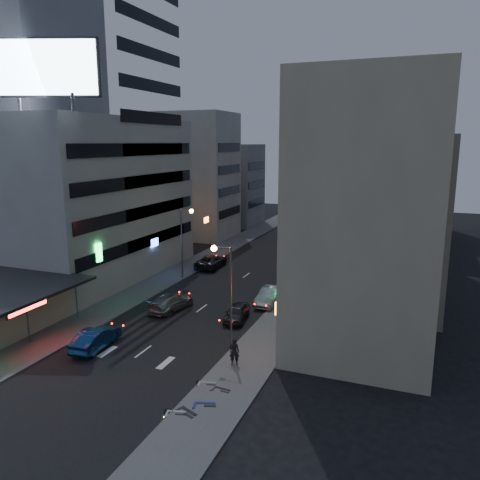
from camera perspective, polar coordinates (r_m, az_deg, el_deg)
The scene contains 28 objects.
ground at distance 33.77m, azimuth -15.52°, elevation -15.67°, with size 180.00×180.00×0.00m, color black.
sidewalk_left at distance 61.80m, azimuth -4.89°, elevation -2.55°, with size 4.00×120.00×0.12m, color #4C4C4F.
sidewalk_right at distance 56.79m, azimuth 9.80°, elevation -3.97°, with size 4.00×120.00×0.12m, color #4C4C4F.
white_building at distance 56.67m, azimuth -17.82°, elevation 4.82°, with size 14.00×24.00×18.00m, color #B3B4AF.
grey_tower at distance 64.55m, azimuth -22.94°, elevation 12.38°, with size 10.00×14.00×34.00m, color gray.
shophouse_near at distance 34.77m, azimuth 15.17°, elevation 2.56°, with size 10.00×11.00×20.00m, color #BDB394.
shophouse_mid at distance 46.36m, azimuth 17.24°, elevation 2.17°, with size 11.00×12.00×16.00m, color tan.
shophouse_far at distance 58.94m, azimuth 17.91°, elevation 7.02°, with size 10.00×14.00×22.00m, color #BDB394.
far_left_a at distance 76.84m, azimuth -5.13°, elevation 7.78°, with size 11.00×10.00×20.00m, color #B3B4AF.
far_left_b at distance 89.03m, azimuth -1.65°, elevation 6.75°, with size 12.00×10.00×15.00m, color gray.
far_right_a at distance 74.01m, azimuth 18.96°, elevation 6.26°, with size 11.00×12.00×18.00m, color tan.
far_right_b at distance 87.77m, azimuth 19.85°, elevation 8.94°, with size 12.00×12.00×24.00m, color #BDB394.
billboard at distance 46.56m, azimuth -22.94°, elevation 18.73°, with size 9.52×3.75×6.20m.
street_lamp_right_near at distance 33.77m, azimuth -1.74°, elevation -5.38°, with size 1.60×0.44×8.02m.
street_lamp_left at distance 52.76m, azimuth -6.76°, elevation 0.83°, with size 1.60×0.44×8.02m.
street_lamp_right_far at distance 65.68m, azimuth 9.94°, elevation 2.90°, with size 1.60×0.44×8.02m.
parked_car_right_near at distance 41.45m, azimuth -0.42°, elevation -8.85°, with size 1.69×4.20×1.43m, color #242328.
parked_car_right_mid at distance 45.55m, azimuth 3.64°, elevation -6.82°, with size 1.71×4.90×1.61m, color #ACAFB4.
parked_car_left at distance 58.57m, azimuth -3.53°, elevation -2.59°, with size 2.63×5.70×1.58m, color #242529.
parked_car_right_far at distance 64.71m, azimuth 8.54°, elevation -1.31°, with size 2.24×5.51×1.60m, color #AEAFB6.
road_car_blue at distance 37.84m, azimuth -17.17°, elevation -11.37°, with size 1.66×4.76×1.57m, color navy.
road_car_silver at distance 44.43m, azimuth -8.43°, elevation -7.48°, with size 2.13×5.23×1.52m, color #A2A5AA.
person at distance 33.36m, azimuth -0.70°, elevation -13.46°, with size 0.71×0.47×1.96m, color black.
scooter_black_a at distance 28.23m, azimuth -5.16°, elevation -19.44°, with size 1.95×0.65×1.19m, color black, non-canonical shape.
scooter_silver_a at distance 28.66m, azimuth -6.52°, elevation -19.13°, with size 1.70×0.57×1.04m, color #ACB0B4, non-canonical shape.
scooter_blue at distance 29.28m, azimuth -2.93°, elevation -18.18°, with size 1.93×0.64×1.18m, color navy, non-canonical shape.
scooter_black_b at distance 30.53m, azimuth -1.05°, elevation -16.97°, with size 1.70×0.57×1.04m, color black, non-canonical shape.
scooter_silver_b at distance 31.43m, azimuth -2.90°, elevation -16.10°, with size 1.69×0.56×1.03m, color #A6A7AD, non-canonical shape.
Camera 1 is at (18.56, -23.67, 15.34)m, focal length 35.00 mm.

